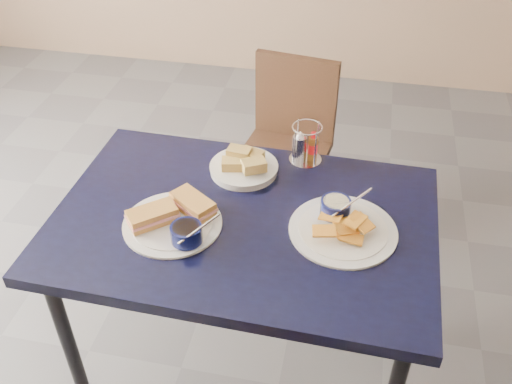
% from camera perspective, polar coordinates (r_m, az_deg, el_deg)
% --- Properties ---
extents(dining_table, '(1.15, 0.78, 0.75)m').
position_cam_1_polar(dining_table, '(1.75, -1.23, -4.32)').
color(dining_table, black).
rests_on(dining_table, ground).
extents(chair_far, '(0.43, 0.41, 0.80)m').
position_cam_1_polar(chair_far, '(2.62, 3.06, 5.86)').
color(chair_far, black).
rests_on(chair_far, ground).
extents(sandwich_plate, '(0.31, 0.29, 0.12)m').
position_cam_1_polar(sandwich_plate, '(1.68, -8.08, -2.69)').
color(sandwich_plate, white).
rests_on(sandwich_plate, dining_table).
extents(plantain_plate, '(0.31, 0.31, 0.12)m').
position_cam_1_polar(plantain_plate, '(1.67, 8.50, -3.09)').
color(plantain_plate, white).
rests_on(plantain_plate, dining_table).
extents(bread_basket, '(0.22, 0.22, 0.07)m').
position_cam_1_polar(bread_basket, '(1.87, -1.20, 2.65)').
color(bread_basket, white).
rests_on(bread_basket, dining_table).
extents(condiment_caddy, '(0.11, 0.11, 0.14)m').
position_cam_1_polar(condiment_caddy, '(1.91, 4.89, 4.61)').
color(condiment_caddy, silver).
rests_on(condiment_caddy, dining_table).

